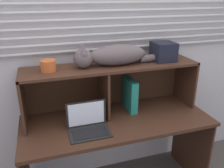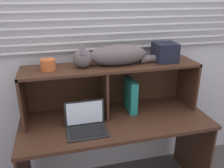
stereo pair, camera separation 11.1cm
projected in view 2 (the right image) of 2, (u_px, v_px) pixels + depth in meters
The scene contains 9 objects.
back_panel_with_blinds at pixel (106, 53), 2.12m from camera, with size 4.40×0.08×2.50m.
desk at pixel (116, 134), 2.03m from camera, with size 1.59×0.64×0.77m.
hutch_shelf_unit at pixel (110, 78), 2.02m from camera, with size 1.49×0.34×0.44m.
cat at pixel (113, 55), 1.91m from camera, with size 0.86×0.19×0.19m.
laptop at pixel (86, 124), 1.80m from camera, with size 0.31×0.21×0.22m.
binder_upright at pixel (130, 95), 2.09m from camera, with size 0.06×0.23×0.29m, color #1F796B.
book_stack at pixel (82, 114), 2.03m from camera, with size 0.16×0.24×0.03m.
small_basket at pixel (48, 65), 1.81m from camera, with size 0.12×0.12×0.09m, color #B65326.
storage_box at pixel (165, 52), 2.02m from camera, with size 0.19×0.19×0.16m, color black.
Camera 2 is at (-0.46, -1.48, 1.77)m, focal length 37.35 mm.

